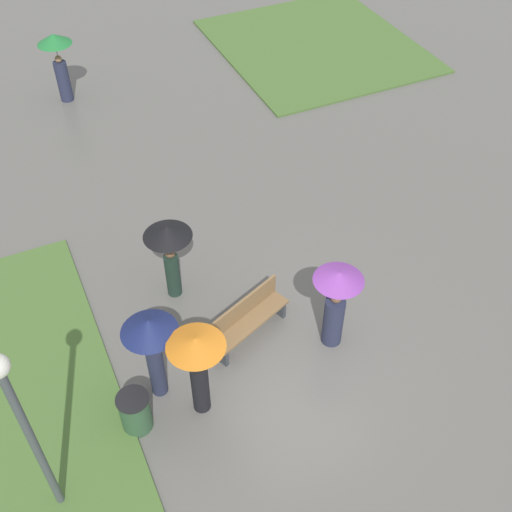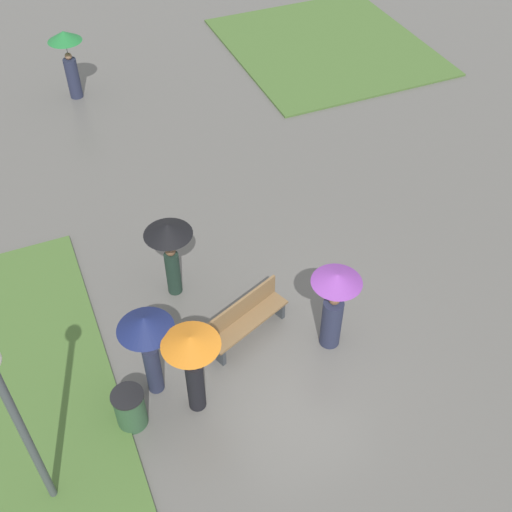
{
  "view_description": "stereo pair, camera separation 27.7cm",
  "coord_description": "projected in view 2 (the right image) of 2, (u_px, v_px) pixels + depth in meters",
  "views": [
    {
      "loc": [
        -3.82,
        -6.15,
        9.85
      ],
      "look_at": [
        -0.11,
        1.89,
        1.11
      ],
      "focal_mm": 45.0,
      "sensor_mm": 36.0,
      "label": 1
    },
    {
      "loc": [
        -3.57,
        -6.26,
        9.85
      ],
      "look_at": [
        -0.11,
        1.89,
        1.11
      ],
      "focal_mm": 45.0,
      "sensor_mm": 36.0,
      "label": 2
    }
  ],
  "objects": [
    {
      "name": "crowd_person_navy",
      "position": [
        147.0,
        337.0,
        10.57
      ],
      "size": [
        0.96,
        0.96,
        1.95
      ],
      "rotation": [
        0.0,
        0.0,
        2.62
      ],
      "color": "#282D47",
      "rests_on": "ground_plane"
    },
    {
      "name": "trash_bin",
      "position": [
        130.0,
        409.0,
        10.82
      ],
      "size": [
        0.56,
        0.56,
        0.82
      ],
      "color": "#335638",
      "rests_on": "ground_plane"
    },
    {
      "name": "crowd_person_black",
      "position": [
        169.0,
        242.0,
        12.33
      ],
      "size": [
        0.95,
        0.95,
        1.84
      ],
      "rotation": [
        0.0,
        0.0,
        1.11
      ],
      "color": "#1E3328",
      "rests_on": "ground_plane"
    },
    {
      "name": "park_bench",
      "position": [
        245.0,
        318.0,
        12.16
      ],
      "size": [
        1.82,
        1.06,
        0.9
      ],
      "rotation": [
        0.0,
        0.0,
        0.38
      ],
      "color": "brown",
      "rests_on": "ground_plane"
    },
    {
      "name": "crowd_person_orange",
      "position": [
        192.0,
        358.0,
        10.4
      ],
      "size": [
        0.97,
        0.97,
        1.92
      ],
      "rotation": [
        0.0,
        0.0,
        5.4
      ],
      "color": "black",
      "rests_on": "ground_plane"
    },
    {
      "name": "ground_plane",
      "position": [
        301.0,
        361.0,
        12.01
      ],
      "size": [
        90.0,
        90.0,
        0.0
      ],
      "primitive_type": "plane",
      "color": "#66635E"
    },
    {
      "name": "lone_walker_far_path",
      "position": [
        68.0,
        53.0,
        17.8
      ],
      "size": [
        0.94,
        0.94,
        2.0
      ],
      "rotation": [
        0.0,
        0.0,
        4.86
      ],
      "color": "#282D47",
      "rests_on": "ground_plane"
    },
    {
      "name": "lawn_patch_far",
      "position": [
        327.0,
        46.0,
        20.93
      ],
      "size": [
        6.08,
        6.68,
        0.06
      ],
      "color": "#4C7033",
      "rests_on": "ground_plane"
    },
    {
      "name": "crowd_person_purple",
      "position": [
        334.0,
        302.0,
        11.54
      ],
      "size": [
        0.91,
        0.91,
        1.86
      ],
      "rotation": [
        0.0,
        0.0,
        4.76
      ],
      "color": "#282D47",
      "rests_on": "ground_plane"
    },
    {
      "name": "lamp_post",
      "position": [
        13.0,
        411.0,
        8.43
      ],
      "size": [
        0.32,
        0.32,
        3.76
      ],
      "color": "#474C51",
      "rests_on": "ground_plane"
    }
  ]
}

